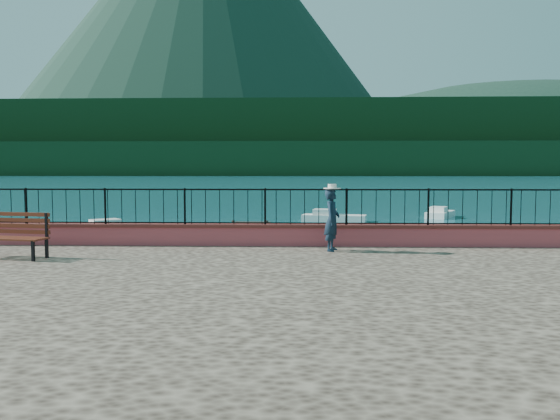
# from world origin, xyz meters

# --- Properties ---
(ground) EXTENTS (2000.00, 2000.00, 0.00)m
(ground) POSITION_xyz_m (0.00, 0.00, 0.00)
(ground) COLOR #19596B
(ground) RESTS_ON ground
(parapet) EXTENTS (28.00, 0.46, 0.58)m
(parapet) POSITION_xyz_m (0.00, 3.70, 1.49)
(parapet) COLOR #C0454E
(parapet) RESTS_ON promenade
(railing) EXTENTS (27.00, 0.05, 0.95)m
(railing) POSITION_xyz_m (0.00, 3.70, 2.25)
(railing) COLOR black
(railing) RESTS_ON parapet
(dock) EXTENTS (2.00, 16.00, 0.30)m
(dock) POSITION_xyz_m (-2.00, 12.00, 0.15)
(dock) COLOR #2D231C
(dock) RESTS_ON ground
(far_forest) EXTENTS (900.00, 60.00, 18.00)m
(far_forest) POSITION_xyz_m (0.00, 300.00, 9.00)
(far_forest) COLOR black
(far_forest) RESTS_ON ground
(foothills) EXTENTS (900.00, 120.00, 44.00)m
(foothills) POSITION_xyz_m (0.00, 360.00, 22.00)
(foothills) COLOR black
(foothills) RESTS_ON ground
(volcano) EXTENTS (560.00, 560.00, 380.00)m
(volcano) POSITION_xyz_m (-120.00, 700.00, 190.00)
(volcano) COLOR #142D23
(volcano) RESTS_ON ground
(companion_hill) EXTENTS (448.00, 384.00, 180.00)m
(companion_hill) POSITION_xyz_m (220.00, 560.00, 0.00)
(companion_hill) COLOR #142D23
(companion_hill) RESTS_ON ground
(park_bench) EXTENTS (1.99, 0.97, 1.06)m
(park_bench) POSITION_xyz_m (-6.18, 1.36, 1.51)
(park_bench) COLOR black
(park_bench) RESTS_ON promenade
(person) EXTENTS (0.52, 0.66, 1.58)m
(person) POSITION_xyz_m (1.46, 2.78, 1.99)
(person) COLOR #102131
(person) RESTS_ON promenade
(hat) EXTENTS (0.44, 0.44, 0.12)m
(hat) POSITION_xyz_m (1.46, 2.78, 2.84)
(hat) COLOR white
(hat) RESTS_ON person
(boat_0) EXTENTS (3.93, 1.36, 0.80)m
(boat_0) POSITION_xyz_m (-6.91, 9.17, 0.40)
(boat_0) COLOR silver
(boat_0) RESTS_ON ground
(boat_1) EXTENTS (4.06, 2.54, 0.80)m
(boat_1) POSITION_xyz_m (4.17, 11.98, 0.40)
(boat_1) COLOR silver
(boat_1) RESTS_ON ground
(boat_3) EXTENTS (3.90, 3.41, 0.80)m
(boat_3) POSITION_xyz_m (-8.65, 16.31, 0.40)
(boat_3) COLOR silver
(boat_3) RESTS_ON ground
(boat_4) EXTENTS (4.16, 2.06, 0.80)m
(boat_4) POSITION_xyz_m (2.85, 23.36, 0.40)
(boat_4) COLOR silver
(boat_4) RESTS_ON ground
(boat_5) EXTENTS (2.68, 3.48, 0.80)m
(boat_5) POSITION_xyz_m (10.32, 26.50, 0.40)
(boat_5) COLOR white
(boat_5) RESTS_ON ground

